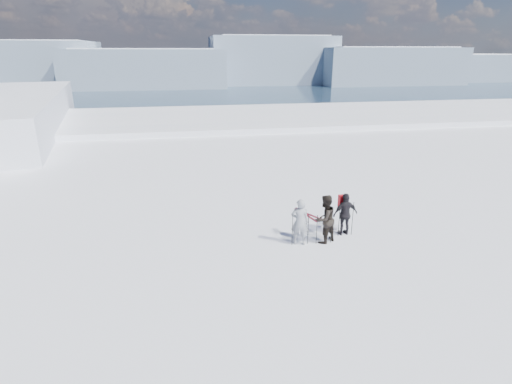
% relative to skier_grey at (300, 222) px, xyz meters
% --- Properties ---
extents(lake_basin, '(820.00, 820.00, 71.62)m').
position_rel_skier_grey_xyz_m(lake_basin, '(0.91, 28.11, -7.38)').
color(lake_basin, white).
rests_on(lake_basin, ground).
extents(far_mountain_range, '(770.00, 110.00, 53.00)m').
position_rel_skier_grey_xyz_m(far_mountain_range, '(30.51, 452.90, -8.07)').
color(far_mountain_range, slate).
rests_on(far_mountain_range, ground).
extents(skier_grey, '(0.72, 0.57, 1.76)m').
position_rel_skier_grey_xyz_m(skier_grey, '(0.00, 0.00, 0.00)').
color(skier_grey, '#8D929A').
rests_on(skier_grey, ground).
extents(skier_dark, '(1.12, 1.03, 1.84)m').
position_rel_skier_grey_xyz_m(skier_dark, '(0.94, 0.01, 0.04)').
color(skier_dark, black).
rests_on(skier_dark, ground).
extents(skier_pack, '(1.01, 0.48, 1.67)m').
position_rel_skier_grey_xyz_m(skier_pack, '(1.94, 0.49, -0.04)').
color(skier_pack, black).
rests_on(skier_pack, ground).
extents(backpack, '(0.37, 0.23, 0.48)m').
position_rel_skier_grey_xyz_m(backpack, '(1.92, 0.74, 1.03)').
color(backpack, red).
rests_on(backpack, skier_pack).
extents(ski_poles, '(2.50, 0.51, 1.34)m').
position_rel_skier_grey_xyz_m(ski_poles, '(0.99, 0.10, -0.26)').
color(ski_poles, black).
rests_on(ski_poles, ground).
extents(skis_loose, '(0.93, 1.66, 0.03)m').
position_rel_skier_grey_xyz_m(skis_loose, '(1.13, 2.59, -0.86)').
color(skis_loose, black).
rests_on(skis_loose, ground).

